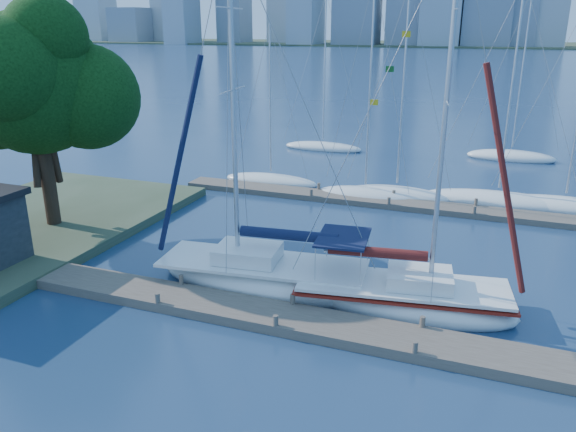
% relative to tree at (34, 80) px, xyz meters
% --- Properties ---
extents(ground, '(700.00, 700.00, 0.00)m').
position_rel_tree_xyz_m(ground, '(15.30, -4.86, -8.11)').
color(ground, '#162C49').
rests_on(ground, ground).
extents(near_dock, '(26.00, 2.00, 0.40)m').
position_rel_tree_xyz_m(near_dock, '(15.30, -4.86, -7.91)').
color(near_dock, brown).
rests_on(near_dock, ground).
extents(far_dock, '(30.00, 1.80, 0.36)m').
position_rel_tree_xyz_m(far_dock, '(17.30, 11.14, -7.93)').
color(far_dock, brown).
rests_on(far_dock, ground).
extents(shore, '(12.00, 22.00, 0.50)m').
position_rel_tree_xyz_m(shore, '(-1.70, -1.86, -7.86)').
color(shore, '#38472D').
rests_on(shore, ground).
extents(far_shore, '(800.00, 100.00, 1.50)m').
position_rel_tree_xyz_m(far_shore, '(15.30, 315.14, -8.11)').
color(far_shore, '#38472D').
rests_on(far_shore, ground).
extents(tree, '(9.52, 8.66, 12.21)m').
position_rel_tree_xyz_m(tree, '(0.00, 0.00, 0.00)').
color(tree, '#301F15').
rests_on(tree, ground).
extents(sailboat_navy, '(9.84, 4.16, 14.91)m').
position_rel_tree_xyz_m(sailboat_navy, '(13.24, -2.12, -7.03)').
color(sailboat_navy, white).
rests_on(sailboat_navy, ground).
extents(sailboat_maroon, '(9.23, 4.23, 14.74)m').
position_rel_tree_xyz_m(sailboat_maroon, '(19.25, -2.00, -6.99)').
color(sailboat_maroon, white).
rests_on(sailboat_maroon, ground).
extents(bg_boat_0, '(7.20, 4.49, 11.19)m').
position_rel_tree_xyz_m(bg_boat_0, '(7.28, 13.33, -7.88)').
color(bg_boat_0, white).
rests_on(bg_boat_0, ground).
extents(bg_boat_1, '(6.67, 4.18, 14.02)m').
position_rel_tree_xyz_m(bg_boat_1, '(14.42, 12.11, -7.83)').
color(bg_boat_1, white).
rests_on(bg_boat_1, ground).
extents(bg_boat_2, '(6.96, 2.84, 13.43)m').
position_rel_tree_xyz_m(bg_boat_2, '(16.31, 12.88, -7.83)').
color(bg_boat_2, white).
rests_on(bg_boat_2, ground).
extents(bg_boat_3, '(9.71, 4.90, 13.57)m').
position_rel_tree_xyz_m(bg_boat_3, '(22.53, 13.74, -7.84)').
color(bg_boat_3, white).
rests_on(bg_boat_3, ground).
extents(bg_boat_4, '(8.91, 3.62, 13.73)m').
position_rel_tree_xyz_m(bg_boat_4, '(26.37, 13.97, -7.83)').
color(bg_boat_4, white).
rests_on(bg_boat_4, ground).
extents(bg_boat_6, '(7.42, 4.64, 13.51)m').
position_rel_tree_xyz_m(bg_boat_6, '(7.35, 25.61, -7.86)').
color(bg_boat_6, white).
rests_on(bg_boat_6, ground).
extents(bg_boat_7, '(7.15, 2.54, 13.95)m').
position_rel_tree_xyz_m(bg_boat_7, '(23.32, 27.38, -7.82)').
color(bg_boat_7, white).
rests_on(bg_boat_7, ground).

